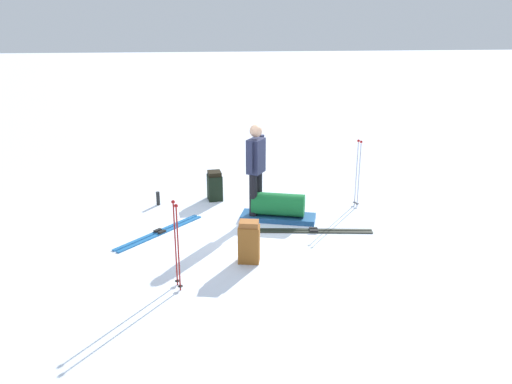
{
  "coord_description": "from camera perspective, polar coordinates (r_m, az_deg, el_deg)",
  "views": [
    {
      "loc": [
        8.19,
        -0.78,
        3.54
      ],
      "look_at": [
        0.0,
        0.0,
        0.7
      ],
      "focal_mm": 37.21,
      "sensor_mm": 36.0,
      "label": 1
    }
  ],
  "objects": [
    {
      "name": "ski_pair_far",
      "position": [
        9.03,
        -10.31,
        -4.28
      ],
      "size": [
        1.49,
        1.38,
        0.05
      ],
      "color": "#1D5FA1",
      "rests_on": "ground_plane"
    },
    {
      "name": "skier_standing",
      "position": [
        9.2,
        -0.01,
        2.72
      ],
      "size": [
        0.5,
        0.36,
        1.7
      ],
      "color": "black",
      "rests_on": "ground_plane"
    },
    {
      "name": "gear_sled",
      "position": [
        9.36,
        2.41,
        -1.71
      ],
      "size": [
        0.78,
        1.38,
        0.49
      ],
      "color": "#1F5189",
      "rests_on": "ground_plane"
    },
    {
      "name": "ski_poles_planted_near",
      "position": [
        7.01,
        -8.54,
        -5.23
      ],
      "size": [
        0.22,
        0.11,
        1.23
      ],
      "color": "maroon",
      "rests_on": "ground_plane"
    },
    {
      "name": "ground_plane",
      "position": [
        8.95,
        -0.0,
        -4.24
      ],
      "size": [
        80.0,
        80.0,
        0.0
      ],
      "primitive_type": "plane",
      "color": "white"
    },
    {
      "name": "ski_pair_near",
      "position": [
        8.99,
        6.2,
        -4.17
      ],
      "size": [
        0.39,
        1.98,
        0.05
      ],
      "color": "#252820",
      "rests_on": "ground_plane"
    },
    {
      "name": "backpack_large_dark",
      "position": [
        10.37,
        -4.45,
        0.67
      ],
      "size": [
        0.35,
        0.31,
        0.57
      ],
      "color": "black",
      "rests_on": "ground_plane"
    },
    {
      "name": "ski_poles_planted_far",
      "position": [
        10.03,
        10.91,
        2.34
      ],
      "size": [
        0.16,
        0.1,
        1.29
      ],
      "color": "#ACAEC3",
      "rests_on": "ground_plane"
    },
    {
      "name": "thermos_bottle",
      "position": [
        10.26,
        -10.49,
        -0.68
      ],
      "size": [
        0.07,
        0.07,
        0.26
      ],
      "primitive_type": "cylinder",
      "color": "black",
      "rests_on": "ground_plane"
    },
    {
      "name": "backpack_bright",
      "position": [
        7.79,
        -0.76,
        -5.4
      ],
      "size": [
        0.28,
        0.34,
        0.64
      ],
      "color": "brown",
      "rests_on": "ground_plane"
    }
  ]
}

